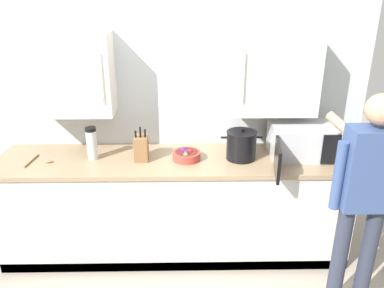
# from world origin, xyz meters

# --- Properties ---
(back_wall_tiled) EXTENTS (3.41, 0.44, 2.52)m
(back_wall_tiled) POSITION_xyz_m (0.00, 1.22, 1.35)
(back_wall_tiled) COLOR #B2BCC1
(back_wall_tiled) RESTS_ON ground_plane
(counter_unit) EXTENTS (3.00, 0.69, 0.92)m
(counter_unit) POSITION_xyz_m (0.00, 0.88, 0.46)
(counter_unit) COLOR beige
(counter_unit) RESTS_ON ground_plane
(microwave_oven) EXTENTS (0.58, 0.76, 0.27)m
(microwave_oven) POSITION_xyz_m (1.05, 0.92, 1.05)
(microwave_oven) COLOR #B7BABF
(microwave_oven) RESTS_ON counter_unit
(wooden_spoon) EXTENTS (0.21, 0.24, 0.02)m
(wooden_spoon) POSITION_xyz_m (-1.11, 0.83, 0.93)
(wooden_spoon) COLOR #A37547
(wooden_spoon) RESTS_ON counter_unit
(thermos_flask) EXTENTS (0.09, 0.09, 0.28)m
(thermos_flask) POSITION_xyz_m (-0.68, 0.89, 1.06)
(thermos_flask) COLOR #B7BABF
(thermos_flask) RESTS_ON counter_unit
(knife_block) EXTENTS (0.11, 0.15, 0.30)m
(knife_block) POSITION_xyz_m (-0.27, 0.87, 1.02)
(knife_block) COLOR brown
(knife_block) RESTS_ON counter_unit
(stock_pot) EXTENTS (0.35, 0.25, 0.27)m
(stock_pot) POSITION_xyz_m (0.56, 0.87, 1.04)
(stock_pot) COLOR black
(stock_pot) RESTS_ON counter_unit
(fruit_bowl) EXTENTS (0.23, 0.23, 0.10)m
(fruit_bowl) POSITION_xyz_m (0.10, 0.86, 0.96)
(fruit_bowl) COLOR #AD3D33
(fruit_bowl) RESTS_ON counter_unit
(person_figure) EXTENTS (0.44, 0.58, 1.68)m
(person_figure) POSITION_xyz_m (1.29, 0.14, 1.01)
(person_figure) COLOR #282D3D
(person_figure) RESTS_ON ground_plane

